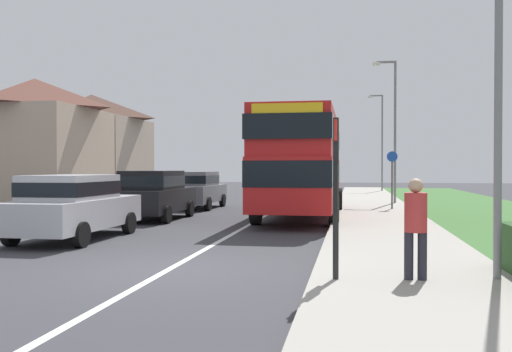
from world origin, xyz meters
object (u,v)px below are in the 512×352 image
(pedestrian_at_stop, at_px, (416,224))
(street_lamp_near, at_px, (491,39))
(street_lamp_mid, at_px, (393,122))
(double_decker_bus, at_px, (302,159))
(parked_car_silver, at_px, (73,204))
(cycle_route_sign, at_px, (392,177))
(parked_car_grey, at_px, (197,188))
(street_lamp_far, at_px, (381,136))
(bus_stop_sign, at_px, (336,187))
(parked_car_black, at_px, (154,193))

(pedestrian_at_stop, relative_size, street_lamp_near, 0.25)
(street_lamp_mid, bearing_deg, double_decker_bus, -116.06)
(double_decker_bus, bearing_deg, parked_car_silver, -126.11)
(cycle_route_sign, bearing_deg, parked_car_grey, 178.12)
(parked_car_grey, xyz_separation_m, cycle_route_sign, (8.51, -0.28, 0.52))
(street_lamp_mid, height_order, street_lamp_far, street_lamp_far)
(street_lamp_near, bearing_deg, parked_car_grey, 120.83)
(parked_car_silver, xyz_separation_m, parked_car_grey, (0.13, 10.99, 0.00))
(parked_car_grey, xyz_separation_m, street_lamp_mid, (8.82, 3.81, 3.16))
(cycle_route_sign, distance_m, street_lamp_mid, 4.88)
(bus_stop_sign, bearing_deg, parked_car_black, 123.57)
(bus_stop_sign, distance_m, street_lamp_mid, 19.58)
(parked_car_black, xyz_separation_m, parked_car_grey, (0.03, 5.46, -0.03))
(cycle_route_sign, bearing_deg, pedestrian_at_stop, -92.64)
(pedestrian_at_stop, bearing_deg, parked_car_grey, 117.03)
(double_decker_bus, xyz_separation_m, street_lamp_near, (3.90, -11.13, 1.68))
(street_lamp_mid, relative_size, street_lamp_far, 0.97)
(cycle_route_sign, bearing_deg, street_lamp_far, 88.60)
(pedestrian_at_stop, height_order, cycle_route_sign, cycle_route_sign)
(parked_car_silver, bearing_deg, street_lamp_far, 72.80)
(pedestrian_at_stop, bearing_deg, parked_car_black, 128.52)
(pedestrian_at_stop, height_order, street_lamp_mid, street_lamp_mid)
(parked_car_grey, relative_size, street_lamp_far, 0.60)
(parked_car_grey, bearing_deg, parked_car_silver, -90.65)
(bus_stop_sign, xyz_separation_m, street_lamp_near, (2.35, 0.47, 2.28))
(double_decker_bus, xyz_separation_m, pedestrian_at_stop, (2.76, -11.44, -1.17))
(cycle_route_sign, xyz_separation_m, street_lamp_near, (0.45, -14.74, 2.39))
(bus_stop_sign, xyz_separation_m, cycle_route_sign, (1.90, 15.20, -0.11))
(parked_car_black, distance_m, pedestrian_at_stop, 12.61)
(pedestrian_at_stop, bearing_deg, parked_car_silver, 151.39)
(parked_car_black, distance_m, cycle_route_sign, 10.01)
(street_lamp_far, bearing_deg, pedestrian_at_stop, -91.96)
(double_decker_bus, distance_m, parked_car_grey, 6.50)
(parked_car_silver, height_order, street_lamp_near, street_lamp_near)
(cycle_route_sign, height_order, street_lamp_near, street_lamp_near)
(parked_car_silver, xyz_separation_m, bus_stop_sign, (6.74, -4.49, 0.63))
(parked_car_black, xyz_separation_m, street_lamp_near, (9.00, -9.56, 2.88))
(double_decker_bus, distance_m, parked_car_black, 5.47)
(parked_car_grey, bearing_deg, pedestrian_at_stop, -62.97)
(parked_car_black, xyz_separation_m, street_lamp_mid, (8.86, 9.26, 3.13))
(parked_car_black, bearing_deg, street_lamp_near, -46.73)
(parked_car_black, xyz_separation_m, street_lamp_far, (9.01, 23.85, 3.24))
(bus_stop_sign, distance_m, cycle_route_sign, 15.32)
(parked_car_black, bearing_deg, street_lamp_far, 69.31)
(parked_car_silver, height_order, cycle_route_sign, cycle_route_sign)
(double_decker_bus, distance_m, parked_car_silver, 8.88)
(double_decker_bus, distance_m, pedestrian_at_stop, 11.83)
(parked_car_grey, bearing_deg, street_lamp_mid, 23.34)
(parked_car_grey, relative_size, street_lamp_mid, 0.62)
(bus_stop_sign, bearing_deg, street_lamp_far, 86.02)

